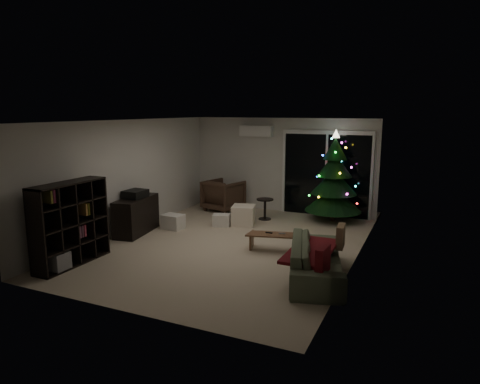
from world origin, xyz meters
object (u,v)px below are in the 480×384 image
(bookshelf, at_px, (63,223))
(christmas_tree, at_px, (334,176))
(sofa, at_px, (317,260))
(armchair, at_px, (224,195))
(media_cabinet, at_px, (136,215))
(coffee_table, at_px, (276,243))

(bookshelf, bearing_deg, christmas_tree, 47.94)
(bookshelf, xyz_separation_m, sofa, (4.30, 1.18, -0.44))
(bookshelf, relative_size, armchair, 1.61)
(media_cabinet, bearing_deg, coffee_table, -7.55)
(coffee_table, xyz_separation_m, christmas_tree, (0.49, 2.79, 0.95))
(armchair, bearing_deg, bookshelf, 94.58)
(media_cabinet, distance_m, coffee_table, 3.27)
(coffee_table, distance_m, christmas_tree, 2.99)
(christmas_tree, bearing_deg, armchair, -177.45)
(christmas_tree, bearing_deg, coffee_table, -99.97)
(bookshelf, height_order, christmas_tree, christmas_tree)
(armchair, xyz_separation_m, sofa, (3.51, -3.63, -0.12))
(media_cabinet, distance_m, armchair, 2.86)
(armchair, bearing_deg, christmas_tree, -163.49)
(sofa, height_order, christmas_tree, christmas_tree)
(bookshelf, distance_m, armchair, 4.88)
(media_cabinet, xyz_separation_m, sofa, (4.30, -0.87, -0.10))
(coffee_table, bearing_deg, sofa, -57.40)
(media_cabinet, xyz_separation_m, christmas_tree, (3.75, 2.88, 0.72))
(bookshelf, xyz_separation_m, media_cabinet, (0.00, 2.05, -0.34))
(bookshelf, distance_m, coffee_table, 3.94)
(media_cabinet, height_order, christmas_tree, christmas_tree)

